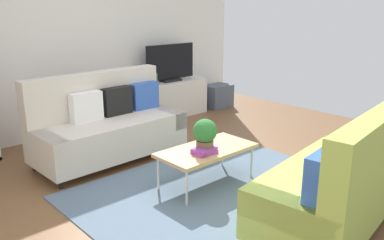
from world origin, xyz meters
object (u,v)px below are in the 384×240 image
object	(u,v)px
table_book_0	(204,152)
coffee_table	(207,151)
potted_plant	(205,134)
vase_0	(141,81)
tv_console	(170,99)
couch_green	(342,179)
tv	(170,63)
couch_beige	(107,125)
bottle_0	(151,78)
storage_trunk	(217,96)
bottle_1	(156,78)

from	to	relation	value
table_book_0	coffee_table	bearing A→B (deg)	36.60
potted_plant	vase_0	world-z (taller)	potted_plant
tv_console	table_book_0	distance (m)	3.03
tv_console	table_book_0	xyz separation A→B (m)	(-1.63, -2.56, 0.12)
coffee_table	tv_console	size ratio (longest dim) A/B	0.79
table_book_0	potted_plant	bearing A→B (deg)	42.38
couch_green	table_book_0	world-z (taller)	couch_green
potted_plant	tv	bearing A→B (deg)	57.62
couch_beige	bottle_0	bearing A→B (deg)	-147.05
coffee_table	tv	bearing A→B (deg)	58.49
table_book_0	vase_0	distance (m)	2.82
tv	potted_plant	world-z (taller)	tv
tv	vase_0	bearing A→B (deg)	173.12
couch_beige	coffee_table	bearing A→B (deg)	103.71
couch_beige	storage_trunk	xyz separation A→B (m)	(2.98, 0.94, -0.23)
coffee_table	table_book_0	distance (m)	0.17
couch_beige	vase_0	distance (m)	1.72
storage_trunk	table_book_0	distance (m)	3.67
coffee_table	vase_0	size ratio (longest dim) A/B	7.88
couch_beige	tv_console	xyz separation A→B (m)	(1.88, 1.04, -0.13)
couch_beige	tv_console	size ratio (longest dim) A/B	1.37
tv_console	table_book_0	world-z (taller)	tv_console
bottle_0	tv_console	bearing A→B (deg)	5.21
tv	bottle_0	xyz separation A→B (m)	(-0.44, -0.02, -0.21)
coffee_table	tv	xyz separation A→B (m)	(1.50, 2.44, 0.56)
couch_beige	couch_green	distance (m)	2.93
storage_trunk	potted_plant	bearing A→B (deg)	-137.99
table_book_0	bottle_1	distance (m)	2.84
potted_plant	bottle_1	world-z (taller)	bottle_1
couch_beige	tv	world-z (taller)	tv
storage_trunk	vase_0	world-z (taller)	vase_0
bottle_0	storage_trunk	bearing A→B (deg)	-2.23
tv	bottle_1	distance (m)	0.40
coffee_table	tv_console	bearing A→B (deg)	58.69
vase_0	tv_console	bearing A→B (deg)	-4.93
tv_console	bottle_1	world-z (taller)	bottle_1
potted_plant	bottle_0	world-z (taller)	bottle_0
couch_green	coffee_table	size ratio (longest dim) A/B	1.81
couch_green	bottle_1	bearing A→B (deg)	69.52
couch_green	tv	bearing A→B (deg)	65.02
vase_0	bottle_0	size ratio (longest dim) A/B	0.66
vase_0	couch_green	bearing A→B (deg)	-98.95
couch_beige	vase_0	world-z (taller)	couch_beige
couch_green	vase_0	size ratio (longest dim) A/B	14.29
storage_trunk	bottle_0	bearing A→B (deg)	177.77
tv_console	storage_trunk	world-z (taller)	tv_console
couch_green	potted_plant	bearing A→B (deg)	98.00
potted_plant	bottle_0	bearing A→B (deg)	65.20
tv	potted_plant	bearing A→B (deg)	-122.38
table_book_0	bottle_0	distance (m)	2.80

